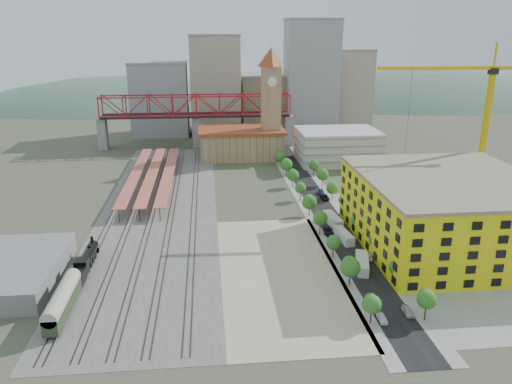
{
  "coord_description": "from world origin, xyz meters",
  "views": [
    {
      "loc": [
        -20.2,
        -137.25,
        54.54
      ],
      "look_at": [
        -6.55,
        -0.36,
        10.0
      ],
      "focal_mm": 35.0,
      "sensor_mm": 36.0,
      "label": 1
    }
  ],
  "objects": [
    {
      "name": "car_7",
      "position": [
        19.0,
        25.42,
        0.72
      ],
      "size": [
        2.54,
        5.12,
        1.43
      ],
      "primitive_type": "imported",
      "rotation": [
        0.0,
        0.0,
        -0.11
      ],
      "color": "navy",
      "rests_on": "ground"
    },
    {
      "name": "station_hall",
      "position": [
        -5.0,
        82.0,
        6.67
      ],
      "size": [
        38.0,
        24.0,
        13.1
      ],
      "color": "tan",
      "rests_on": "ground"
    },
    {
      "name": "locomotive",
      "position": [
        -50.0,
        -26.12,
        2.07
      ],
      "size": [
        2.88,
        22.18,
        5.55
      ],
      "color": "black",
      "rests_on": "ground"
    },
    {
      "name": "street_asphalt",
      "position": [
        16.0,
        15.0,
        0.03
      ],
      "size": [
        12.0,
        170.0,
        0.06
      ],
      "primitive_type": "cube",
      "color": "black",
      "rests_on": "ground"
    },
    {
      "name": "warehouse",
      "position": [
        -66.0,
        -30.0,
        2.5
      ],
      "size": [
        22.0,
        32.0,
        5.0
      ],
      "primitive_type": "cube",
      "color": "gray",
      "rests_on": "ground"
    },
    {
      "name": "car_5",
      "position": [
        19.0,
        -27.07,
        0.72
      ],
      "size": [
        1.97,
        4.49,
        1.43
      ],
      "primitive_type": "imported",
      "rotation": [
        0.0,
        0.0,
        -0.11
      ],
      "color": "#9E9DA2",
      "rests_on": "ground"
    },
    {
      "name": "ground",
      "position": [
        0.0,
        0.0,
        0.0
      ],
      "size": [
        400.0,
        400.0,
        0.0
      ],
      "primitive_type": "plane",
      "color": "#474C38",
      "rests_on": "ground"
    },
    {
      "name": "construction_pad",
      "position": [
        45.0,
        -20.0,
        0.03
      ],
      "size": [
        50.0,
        90.0,
        0.06
      ],
      "primitive_type": "cube",
      "color": "gray",
      "rests_on": "ground"
    },
    {
      "name": "car_2",
      "position": [
        13.0,
        -9.4,
        0.7
      ],
      "size": [
        2.9,
        5.28,
        1.4
      ],
      "primitive_type": "imported",
      "rotation": [
        0.0,
        0.0,
        -0.12
      ],
      "color": "black",
      "rests_on": "ground"
    },
    {
      "name": "sidewalk_east",
      "position": [
        21.5,
        15.0,
        0.02
      ],
      "size": [
        3.0,
        170.0,
        0.04
      ],
      "primitive_type": "cube",
      "color": "gray",
      "rests_on": "ground"
    },
    {
      "name": "skyline",
      "position": [
        7.47,
        142.31,
        22.81
      ],
      "size": [
        133.0,
        46.0,
        60.0
      ],
      "color": "#9EA0A3",
      "rests_on": "ground"
    },
    {
      "name": "distant_hills",
      "position": [
        45.28,
        260.0,
        -79.54
      ],
      "size": [
        647.0,
        264.0,
        227.0
      ],
      "color": "#4C6B59",
      "rests_on": "ground"
    },
    {
      "name": "parking_garage",
      "position": [
        36.0,
        70.0,
        7.0
      ],
      "size": [
        34.0,
        26.0,
        14.0
      ],
      "primitive_type": "cube",
      "color": "silver",
      "rests_on": "ground"
    },
    {
      "name": "platform_canopies",
      "position": [
        -41.0,
        45.0,
        3.99
      ],
      "size": [
        16.0,
        80.0,
        4.12
      ],
      "color": "#B86047",
      "rests_on": "ground"
    },
    {
      "name": "rail_tracks",
      "position": [
        -37.8,
        17.5,
        0.15
      ],
      "size": [
        26.56,
        160.0,
        0.18
      ],
      "color": "#382B23",
      "rests_on": "ground"
    },
    {
      "name": "site_trailer_b",
      "position": [
        16.0,
        -31.06,
        1.3
      ],
      "size": [
        4.7,
        9.81,
        2.6
      ],
      "primitive_type": "cube",
      "rotation": [
        0.0,
        0.0,
        -0.24
      ],
      "color": "silver",
      "rests_on": "ground"
    },
    {
      "name": "dirt_lot",
      "position": [
        -4.0,
        -31.5,
        0.03
      ],
      "size": [
        28.0,
        67.0,
        0.06
      ],
      "primitive_type": "cube",
      "color": "tan",
      "rests_on": "ground"
    },
    {
      "name": "coach",
      "position": [
        -50.0,
        -45.78,
        3.09
      ],
      "size": [
        3.18,
        18.49,
        5.8
      ],
      "color": "#2B3D21",
      "rests_on": "ground"
    },
    {
      "name": "car_6",
      "position": [
        19.0,
        19.99,
        0.71
      ],
      "size": [
        2.47,
        5.19,
        1.43
      ],
      "primitive_type": "imported",
      "rotation": [
        0.0,
        0.0,
        -0.02
      ],
      "color": "black",
      "rests_on": "ground"
    },
    {
      "name": "sidewalk_west",
      "position": [
        10.5,
        15.0,
        0.02
      ],
      "size": [
        3.0,
        170.0,
        0.04
      ],
      "primitive_type": "cube",
      "color": "gray",
      "rests_on": "ground"
    },
    {
      "name": "construction_building",
      "position": [
        42.0,
        -20.0,
        9.41
      ],
      "size": [
        44.6,
        50.6,
        18.8
      ],
      "color": "yellow",
      "rests_on": "ground"
    },
    {
      "name": "clock_tower",
      "position": [
        8.0,
        79.99,
        28.7
      ],
      "size": [
        12.0,
        12.0,
        52.0
      ],
      "color": "tan",
      "rests_on": "ground"
    },
    {
      "name": "car_1",
      "position": [
        13.0,
        -16.14,
        0.7
      ],
      "size": [
        2.02,
        4.38,
        1.39
      ],
      "primitive_type": "imported",
      "rotation": [
        0.0,
        0.0,
        -0.13
      ],
      "color": "#A3A4A9",
      "rests_on": "ground"
    },
    {
      "name": "street_trees",
      "position": [
        16.0,
        5.0,
        0.0
      ],
      "size": [
        15.4,
        124.4,
        8.0
      ],
      "color": "#347021",
      "rests_on": "ground"
    },
    {
      "name": "ballast_strip",
      "position": [
        -36.0,
        17.5,
        0.03
      ],
      "size": [
        36.0,
        165.0,
        0.06
      ],
      "primitive_type": "cube",
      "color": "#605E59",
      "rests_on": "ground"
    },
    {
      "name": "site_trailer_c",
      "position": [
        16.0,
        -14.83,
        1.32
      ],
      "size": [
        3.78,
        9.93,
        2.65
      ],
      "primitive_type": "cube",
      "rotation": [
        0.0,
        0.0,
        0.13
      ],
      "color": "silver",
      "rests_on": "ground"
    },
    {
      "name": "truss_bridge",
      "position": [
        -25.0,
        105.0,
        18.86
      ],
      "size": [
        94.0,
        9.6,
        25.6
      ],
      "color": "gray",
      "rests_on": "ground"
    },
    {
      "name": "car_3",
      "position": [
        13.0,
        16.67,
        0.72
      ],
      "size": [
        2.32,
        5.08,
        1.44
      ],
      "primitive_type": "imported",
      "rotation": [
        0.0,
        0.0,
        0.06
      ],
      "color": "navy",
      "rests_on": "ground"
    },
    {
      "name": "car_0",
      "position": [
        13.0,
        -54.52,
        0.67
      ],
      "size": [
        1.72,
        4.01,
        1.35
      ],
      "primitive_type": "imported",
      "rotation": [
        0.0,
        0.0,
        -0.03
      ],
      "color": "white",
      "rests_on": "ground"
    },
    {
      "name": "car_4",
      "position": [
        19.0,
        -52.62,
        0.72
      ],
      "size": [
        1.81,
        4.27,
        1.44
      ],
      "primitive_type": "imported",
      "rotation": [
        0.0,
        0.0,
        -0.03
      ],
      "color": "silver",
      "rests_on": "ground"
    },
    {
      "name": "site_trailer_d",
      "position": [
        16.0,
        -2.86,
        1.42
      ],
      "size": [
        3.92,
        10.64,
        2.85
      ],
      "primitive_type": "cube",
      "rotation": [
        0.0,
        0.0,
        0.12
      ],
      "color": "silver",
      "rests_on": "ground"
    },
    {
      "name": "site_trailer_a",
      "position": [
        16.0,
        -32.31,
        1.29
      ],
      "size": [
        4.92,
        9.77,
        2.59
      ],
      "primitive_type": "cube",
      "rotation": [
        0.0,
        0.0,
        -0.27
      ],
      "color": "silver",
      "rests_on": "ground"
    },
    {
      "name": "tower_crane",
      "position": [
        63.17,
        9.35,
        31.7
      ],
      "size": [
        48.13,
        3.84,
        51.37
      ],
      "color": "yellow",
      "rests_on": "ground"
    }
  ]
}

